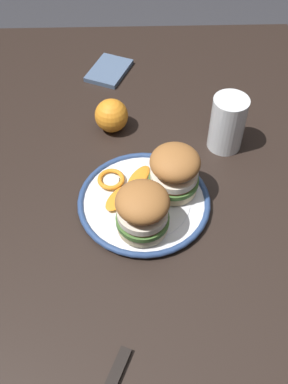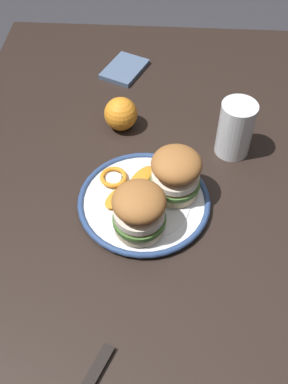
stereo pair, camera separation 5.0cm
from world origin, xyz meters
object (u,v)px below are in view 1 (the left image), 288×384
(sandwich_half_left, at_px, (174,171))
(whole_orange, at_px, (111,116))
(sandwich_half_right, at_px, (143,210))
(drinking_glass, at_px, (227,126))
(dinner_plate, at_px, (144,202))
(dining_table, at_px, (147,231))

(sandwich_half_left, distance_m, whole_orange, 0.24)
(sandwich_half_right, distance_m, drinking_glass, 0.30)
(dinner_plate, distance_m, sandwich_half_right, 0.09)
(sandwich_half_left, xyz_separation_m, drinking_glass, (0.14, -0.12, -0.01))
(dining_table, xyz_separation_m, dinner_plate, (-0.00, 0.01, 0.10))
(sandwich_half_left, bearing_deg, whole_orange, 32.18)
(dining_table, relative_size, drinking_glass, 10.67)
(sandwich_half_left, bearing_deg, sandwich_half_right, 145.64)
(dinner_plate, bearing_deg, drinking_glass, -47.69)
(drinking_glass, bearing_deg, dining_table, 133.26)
(dinner_plate, relative_size, whole_orange, 3.47)
(drinking_glass, bearing_deg, sandwich_half_left, 138.27)
(drinking_glass, distance_m, whole_orange, 0.26)
(sandwich_half_right, distance_m, whole_orange, 0.30)
(sandwich_half_right, relative_size, drinking_glass, 1.09)
(sandwich_half_left, relative_size, sandwich_half_right, 0.99)
(dinner_plate, distance_m, whole_orange, 0.24)
(drinking_glass, relative_size, whole_orange, 1.66)
(dinner_plate, height_order, whole_orange, whole_orange)
(sandwich_half_left, xyz_separation_m, sandwich_half_right, (-0.09, 0.06, 0.00))
(dining_table, relative_size, sandwich_half_right, 9.80)
(dining_table, xyz_separation_m, sandwich_half_right, (-0.07, 0.01, 0.16))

